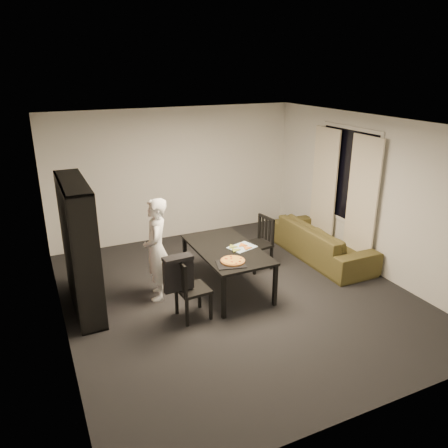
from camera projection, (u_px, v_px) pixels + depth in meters
name	position (u px, v px, depth m)	size (l,w,h in m)	color
room	(237.00, 215.00, 6.31)	(5.01, 5.51, 2.61)	black
window_pane	(347.00, 175.00, 7.74)	(0.02, 1.40, 1.60)	black
window_frame	(347.00, 175.00, 7.74)	(0.03, 1.52, 1.72)	white
curtain_left	(362.00, 203.00, 7.38)	(0.03, 0.70, 2.25)	beige
curtain_right	(324.00, 188.00, 8.27)	(0.03, 0.70, 2.25)	beige
bookshelf	(80.00, 247.00, 6.09)	(0.35, 1.50, 1.90)	black
dining_table	(227.00, 252.00, 6.75)	(0.92, 1.65, 0.69)	black
chair_left	(187.00, 285.00, 5.96)	(0.45, 0.45, 0.90)	black
chair_right	(261.00, 239.00, 7.51)	(0.49, 0.49, 0.92)	black
draped_jacket	(178.00, 272.00, 5.82)	(0.42, 0.20, 0.50)	black
person	(156.00, 249.00, 6.44)	(0.57, 0.37, 1.56)	white
baking_tray	(231.00, 264.00, 6.17)	(0.40, 0.32, 0.01)	black
pepperoni_pizza	(233.00, 261.00, 6.23)	(0.35, 0.35, 0.03)	#A4622F
kitchen_towel	(242.00, 247.00, 6.75)	(0.40, 0.30, 0.01)	silver
pizza_slices	(239.00, 247.00, 6.71)	(0.37, 0.31, 0.01)	gold
sofa	(322.00, 241.00, 7.95)	(2.17, 0.85, 0.63)	#3B3817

